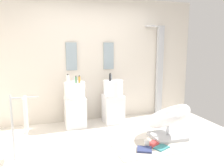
# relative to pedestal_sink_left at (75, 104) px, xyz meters

# --- Properties ---
(ground_plane) EXTENTS (4.80, 3.60, 0.04)m
(ground_plane) POSITION_rel_pedestal_sink_left_xyz_m (0.40, -1.25, -0.47)
(ground_plane) COLOR silver
(rear_partition) EXTENTS (4.80, 0.10, 2.60)m
(rear_partition) POSITION_rel_pedestal_sink_left_xyz_m (0.40, 0.40, 0.85)
(rear_partition) COLOR beige
(rear_partition) RESTS_ON ground_plane
(pedestal_sink_left) EXTENTS (0.40, 0.40, 1.00)m
(pedestal_sink_left) POSITION_rel_pedestal_sink_left_xyz_m (0.00, 0.00, 0.00)
(pedestal_sink_left) COLOR white
(pedestal_sink_left) RESTS_ON ground_plane
(pedestal_sink_right) EXTENTS (0.40, 0.40, 1.00)m
(pedestal_sink_right) POSITION_rel_pedestal_sink_left_xyz_m (0.80, 0.00, 0.00)
(pedestal_sink_right) COLOR white
(pedestal_sink_right) RESTS_ON ground_plane
(vanity_mirror_left) EXTENTS (0.22, 0.03, 0.57)m
(vanity_mirror_left) POSITION_rel_pedestal_sink_left_xyz_m (0.00, 0.33, 0.93)
(vanity_mirror_left) COLOR #8C9EA8
(vanity_mirror_right) EXTENTS (0.22, 0.03, 0.57)m
(vanity_mirror_right) POSITION_rel_pedestal_sink_left_xyz_m (0.80, 0.33, 0.93)
(vanity_mirror_right) COLOR #8C9EA8
(shower_column) EXTENTS (0.49, 0.24, 2.05)m
(shower_column) POSITION_rel_pedestal_sink_left_xyz_m (2.01, 0.28, 0.63)
(shower_column) COLOR #B7BABF
(shower_column) RESTS_ON ground_plane
(lounge_chair) EXTENTS (1.10, 1.10, 0.65)m
(lounge_chair) POSITION_rel_pedestal_sink_left_xyz_m (1.46, -1.07, -0.10)
(lounge_chair) COLOR #B7BABF
(lounge_chair) RESTS_ON ground_plane
(towel_rack) EXTENTS (0.37, 0.22, 0.95)m
(towel_rack) POSITION_rel_pedestal_sink_left_xyz_m (-0.88, -1.11, 0.18)
(towel_rack) COLOR #B7BABF
(towel_rack) RESTS_ON ground_plane
(area_rug) EXTENTS (1.15, 0.66, 0.01)m
(area_rug) POSITION_rel_pedestal_sink_left_xyz_m (0.98, -1.33, -0.45)
(area_rug) COLOR beige
(area_rug) RESTS_ON ground_plane
(magazine_navy) EXTENTS (0.29, 0.28, 0.03)m
(magazine_navy) POSITION_rel_pedestal_sink_left_xyz_m (0.85, -1.41, -0.43)
(magazine_navy) COLOR navy
(magazine_navy) RESTS_ON area_rug
(magazine_red) EXTENTS (0.31, 0.28, 0.02)m
(magazine_red) POSITION_rel_pedestal_sink_left_xyz_m (1.07, -1.26, -0.43)
(magazine_red) COLOR #B73838
(magazine_red) RESTS_ON area_rug
(magazine_teal) EXTENTS (0.29, 0.24, 0.02)m
(magazine_teal) POSITION_rel_pedestal_sink_left_xyz_m (1.14, -1.42, -0.43)
(magazine_teal) COLOR teal
(magazine_teal) RESTS_ON area_rug
(coffee_mug) EXTENTS (0.09, 0.09, 0.10)m
(coffee_mug) POSITION_rel_pedestal_sink_left_xyz_m (0.95, -1.29, -0.39)
(coffee_mug) COLOR white
(coffee_mug) RESTS_ON area_rug
(soap_bottle_amber) EXTENTS (0.04, 0.04, 0.14)m
(soap_bottle_amber) POSITION_rel_pedestal_sink_left_xyz_m (0.08, -0.12, 0.51)
(soap_bottle_amber) COLOR #C68C38
(soap_bottle_amber) RESTS_ON pedestal_sink_left
(soap_bottle_black) EXTENTS (0.04, 0.04, 0.15)m
(soap_bottle_black) POSITION_rel_pedestal_sink_left_xyz_m (0.71, -0.07, 0.52)
(soap_bottle_black) COLOR black
(soap_bottle_black) RESTS_ON pedestal_sink_right
(soap_bottle_green) EXTENTS (0.04, 0.04, 0.14)m
(soap_bottle_green) POSITION_rel_pedestal_sink_left_xyz_m (0.01, -0.12, 0.51)
(soap_bottle_green) COLOR #59996B
(soap_bottle_green) RESTS_ON pedestal_sink_left
(soap_bottle_clear) EXTENTS (0.05, 0.05, 0.14)m
(soap_bottle_clear) POSITION_rel_pedestal_sink_left_xyz_m (0.76, 0.10, 0.51)
(soap_bottle_clear) COLOR silver
(soap_bottle_clear) RESTS_ON pedestal_sink_right
(soap_bottle_white) EXTENTS (0.05, 0.05, 0.16)m
(soap_bottle_white) POSITION_rel_pedestal_sink_left_xyz_m (-0.13, -0.02, 0.52)
(soap_bottle_white) COLOR white
(soap_bottle_white) RESTS_ON pedestal_sink_left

